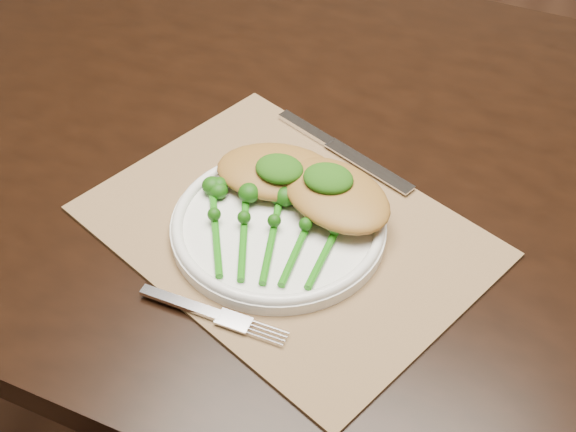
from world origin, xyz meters
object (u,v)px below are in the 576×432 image
(placemat, at_px, (286,231))
(broccolini_bundle, at_px, (272,239))
(chicken_fillet_left, at_px, (276,171))
(dining_table, at_px, (310,325))
(dinner_plate, at_px, (278,225))

(placemat, relative_size, broccolini_bundle, 2.23)
(placemat, xyz_separation_m, chicken_fillet_left, (-0.03, 0.06, 0.03))
(dining_table, height_order, dinner_plate, dinner_plate)
(placemat, height_order, broccolini_bundle, broccolini_bundle)
(dinner_plate, xyz_separation_m, chicken_fillet_left, (-0.03, 0.07, 0.02))
(broccolini_bundle, bearing_deg, placemat, 73.22)
(dining_table, distance_m, placemat, 0.41)
(dinner_plate, bearing_deg, broccolini_bundle, -82.95)
(placemat, distance_m, chicken_fillet_left, 0.07)
(chicken_fillet_left, xyz_separation_m, broccolini_bundle, (0.03, -0.09, -0.01))
(placemat, height_order, chicken_fillet_left, chicken_fillet_left)
(dining_table, height_order, broccolini_bundle, broccolini_bundle)
(broccolini_bundle, bearing_deg, dining_table, 83.35)
(dining_table, relative_size, dinner_plate, 6.80)
(dining_table, xyz_separation_m, broccolini_bundle, (0.02, -0.19, 0.40))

